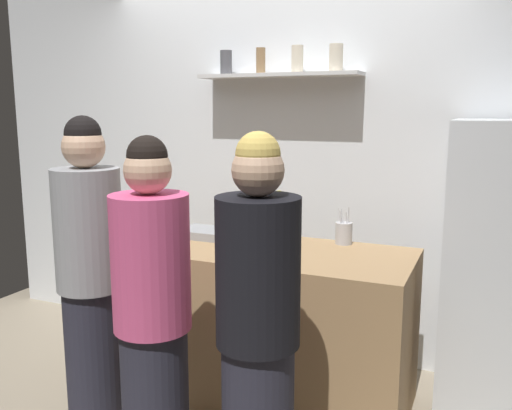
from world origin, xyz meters
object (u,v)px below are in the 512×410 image
person_blonde (258,335)px  utensil_holder (344,233)px  baking_pan (209,233)px  person_grey_hoodie (91,281)px  wine_bottle_dark_glass (278,219)px  water_bottle_plastic (281,224)px  wine_bottle_amber_glass (239,233)px  wine_bottle_green_glass (275,232)px  refrigerator (509,273)px  person_pink_top (153,321)px

person_blonde → utensil_holder: bearing=156.6°
baking_pan → person_grey_hoodie: size_ratio=0.20×
wine_bottle_dark_glass → water_bottle_plastic: (0.08, -0.15, 0.01)m
wine_bottle_amber_glass → water_bottle_plastic: size_ratio=1.21×
wine_bottle_green_glass → person_blonde: bearing=-73.0°
refrigerator → person_blonde: (-0.94, -1.25, -0.03)m
wine_bottle_green_glass → wine_bottle_amber_glass: size_ratio=1.02×
refrigerator → baking_pan: bearing=-171.9°
wine_bottle_green_glass → person_pink_top: size_ratio=0.20×
wine_bottle_amber_glass → utensil_holder: bearing=44.7°
utensil_holder → water_bottle_plastic: (-0.34, -0.13, 0.05)m
wine_bottle_dark_glass → person_grey_hoodie: (-0.66, -0.96, -0.19)m
wine_bottle_amber_glass → person_pink_top: (-0.07, -0.73, -0.25)m
person_grey_hoodie → person_pink_top: bearing=81.6°
refrigerator → person_pink_top: (-1.44, -1.26, -0.04)m
wine_bottle_green_glass → wine_bottle_amber_glass: (-0.18, -0.09, 0.00)m
person_blonde → person_grey_hoodie: (-1.03, 0.23, 0.03)m
refrigerator → wine_bottle_amber_glass: bearing=-158.6°
refrigerator → water_bottle_plastic: refrigerator is taller
wine_bottle_dark_glass → person_pink_top: person_pink_top is taller
baking_pan → water_bottle_plastic: (0.47, 0.03, 0.09)m
wine_bottle_amber_glass → water_bottle_plastic: bearing=69.4°
wine_bottle_amber_glass → wine_bottle_dark_glass: bearing=84.2°
refrigerator → person_grey_hoodie: bearing=-152.6°
utensil_holder → person_blonde: 1.19m
wine_bottle_green_glass → person_grey_hoodie: 1.00m
utensil_holder → person_blonde: person_blonde is taller
refrigerator → wine_bottle_green_glass: refrigerator is taller
water_bottle_plastic → person_blonde: (0.30, -1.04, -0.23)m
baking_pan → wine_bottle_amber_glass: (0.35, -0.29, 0.10)m
wine_bottle_green_glass → person_grey_hoodie: size_ratio=0.19×
person_blonde → wine_bottle_dark_glass: bearing=176.2°
refrigerator → baking_pan: 1.74m
wine_bottle_amber_glass → person_blonde: person_blonde is taller
wine_bottle_dark_glass → utensil_holder: bearing=-1.8°
wine_bottle_amber_glass → person_pink_top: 0.77m
utensil_holder → person_grey_hoodie: size_ratio=0.13×
wine_bottle_dark_glass → wine_bottle_green_glass: size_ratio=0.90×
wine_bottle_dark_glass → wine_bottle_green_glass: bearing=-71.5°
wine_bottle_green_glass → water_bottle_plastic: (-0.05, 0.24, -0.00)m
baking_pan → wine_bottle_dark_glass: size_ratio=1.17×
wine_bottle_dark_glass → person_pink_top: size_ratio=0.18×
baking_pan → person_pink_top: person_pink_top is taller
baking_pan → utensil_holder: 0.83m
wine_bottle_amber_glass → person_blonde: (0.42, -0.71, -0.23)m
person_blonde → person_pink_top: person_blonde is taller
baking_pan → refrigerator: bearing=8.1°
utensil_holder → person_blonde: bearing=-92.1°
wine_bottle_green_glass → person_blonde: size_ratio=0.20×
person_blonde → person_grey_hoodie: size_ratio=0.97×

